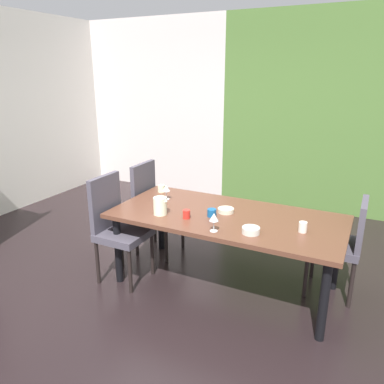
# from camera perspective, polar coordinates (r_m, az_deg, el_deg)

# --- Properties ---
(ground_plane) EXTENTS (5.93, 5.76, 0.02)m
(ground_plane) POSITION_cam_1_polar(r_m,az_deg,el_deg) (3.80, -6.74, -13.66)
(ground_plane) COLOR black
(back_panel_interior) EXTENTS (2.61, 0.10, 2.79)m
(back_panel_interior) POSITION_cam_1_polar(r_m,az_deg,el_deg) (6.54, -5.90, 12.83)
(back_panel_interior) COLOR silver
(back_panel_interior) RESTS_ON ground_plane
(garden_window_panel) EXTENTS (3.32, 0.10, 2.79)m
(garden_window_panel) POSITION_cam_1_polar(r_m,az_deg,el_deg) (5.56, 21.43, 10.82)
(garden_window_panel) COLOR #517736
(garden_window_panel) RESTS_ON ground_plane
(dining_table) EXTENTS (2.09, 1.00, 0.72)m
(dining_table) POSITION_cam_1_polar(r_m,az_deg,el_deg) (3.46, 5.24, -4.56)
(dining_table) COLOR brown
(dining_table) RESTS_ON ground_plane
(chair_left_far) EXTENTS (0.45, 0.44, 1.01)m
(chair_left_far) POSITION_cam_1_polar(r_m,az_deg,el_deg) (4.19, -5.96, -1.76)
(chair_left_far) COLOR #4C4753
(chair_left_far) RESTS_ON ground_plane
(chair_left_near) EXTENTS (0.45, 0.44, 1.04)m
(chair_left_near) POSITION_cam_1_polar(r_m,az_deg,el_deg) (3.69, -11.47, -4.72)
(chair_left_near) COLOR #4C4753
(chair_left_near) RESTS_ON ground_plane
(chair_right_far) EXTENTS (0.44, 0.44, 0.93)m
(chair_right_far) POSITION_cam_1_polar(r_m,az_deg,el_deg) (3.62, 22.11, -6.87)
(chair_right_far) COLOR #4C4753
(chair_right_far) RESTS_ON ground_plane
(wine_glass_south) EXTENTS (0.08, 0.08, 0.16)m
(wine_glass_south) POSITION_cam_1_polar(r_m,az_deg,el_deg) (3.04, 3.36, -3.93)
(wine_glass_south) COLOR silver
(wine_glass_south) RESTS_ON dining_table
(wine_glass_near_shelf) EXTENTS (0.08, 0.08, 0.15)m
(wine_glass_near_shelf) POSITION_cam_1_polar(r_m,az_deg,el_deg) (3.80, -3.95, 0.53)
(wine_glass_near_shelf) COLOR silver
(wine_glass_near_shelf) RESTS_ON dining_table
(serving_bowl_left) EXTENTS (0.15, 0.15, 0.04)m
(serving_bowl_left) POSITION_cam_1_polar(r_m,az_deg,el_deg) (3.48, 5.18, -2.79)
(serving_bowl_left) COLOR beige
(serving_bowl_left) RESTS_ON dining_table
(serving_bowl_right) EXTENTS (0.15, 0.15, 0.05)m
(serving_bowl_right) POSITION_cam_1_polar(r_m,az_deg,el_deg) (3.07, 8.96, -5.79)
(serving_bowl_right) COLOR silver
(serving_bowl_right) RESTS_ON dining_table
(cup_center) EXTENTS (0.07, 0.07, 0.08)m
(cup_center) POSITION_cam_1_polar(r_m,az_deg,el_deg) (4.06, -4.70, 0.53)
(cup_center) COLOR #E2F1C5
(cup_center) RESTS_ON dining_table
(cup_near_window) EXTENTS (0.07, 0.07, 0.08)m
(cup_near_window) POSITION_cam_1_polar(r_m,az_deg,el_deg) (3.33, -0.85, -3.40)
(cup_near_window) COLOR red
(cup_near_window) RESTS_ON dining_table
(cup_west) EXTENTS (0.07, 0.07, 0.09)m
(cup_west) POSITION_cam_1_polar(r_m,az_deg,el_deg) (3.18, 16.53, -5.14)
(cup_west) COLOR silver
(cup_west) RESTS_ON dining_table
(cup_east) EXTENTS (0.08, 0.08, 0.07)m
(cup_east) POSITION_cam_1_polar(r_m,az_deg,el_deg) (3.37, 3.03, -3.18)
(cup_east) COLOR #13528E
(cup_east) RESTS_ON dining_table
(pitcher_front) EXTENTS (0.14, 0.12, 0.16)m
(pitcher_front) POSITION_cam_1_polar(r_m,az_deg,el_deg) (3.41, -4.87, -2.11)
(pitcher_front) COLOR white
(pitcher_front) RESTS_ON dining_table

